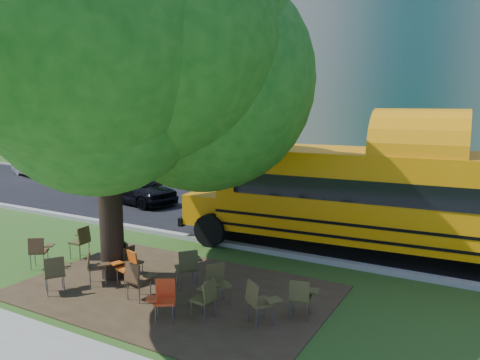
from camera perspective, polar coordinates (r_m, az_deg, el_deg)
The scene contains 31 objects.
ground at distance 11.96m, azimuth -10.57°, elevation -11.49°, with size 160.00×160.00×0.00m, color #284816.
dirt_patch at distance 11.01m, azimuth -8.14°, elevation -13.24°, with size 7.00×4.50×0.03m, color #382819.
asphalt_road at distance 17.64m, azimuth 4.06°, elevation -4.35°, with size 80.00×8.00×0.04m, color black.
kerb_near at distance 14.23m, azimuth -2.82°, elevation -7.57°, with size 80.00×0.25×0.14m, color gray.
kerb_far at distance 21.33m, azimuth 8.73°, elevation -1.86°, with size 80.00×0.25×0.14m, color gray.
building_main at distance 47.54m, azimuth 10.58°, elevation 17.60°, with size 38.00×16.00×22.00m, color slate.
building_left at distance 66.57m, azimuth -14.33°, elevation 14.27°, with size 26.00×14.00×20.00m, color slate.
bg_tree_0 at distance 28.85m, azimuth -12.88°, elevation 9.97°, with size 5.20×5.20×7.18m.
bg_tree_1 at distance 35.98m, azimuth -20.47°, elevation 10.80°, with size 6.00×6.00×8.40m.
bg_tree_2 at distance 27.40m, azimuth 2.63°, elevation 9.48°, with size 4.80×4.80×6.62m.
main_tree at distance 11.38m, azimuth -16.39°, elevation 15.86°, with size 7.20×7.20×9.20m.
school_bus at distance 13.28m, azimuth 20.16°, elevation -2.17°, with size 12.13×3.46×2.93m.
chair_0 at distance 13.18m, azimuth -23.31°, elevation -7.73°, with size 0.56×0.70×0.84m.
chair_1 at distance 11.56m, azimuth -17.31°, elevation -9.71°, with size 0.74×0.58×0.86m.
chair_2 at distance 11.33m, azimuth -21.57°, elevation -10.24°, with size 0.60×0.76×0.90m.
chair_3 at distance 11.39m, azimuth -13.53°, elevation -9.99°, with size 0.62×0.49×0.81m.
chair_4 at distance 10.45m, azimuth -12.36°, elevation -11.53°, with size 0.60×0.52×0.88m.
chair_5 at distance 9.50m, azimuth -9.29°, elevation -13.78°, with size 0.56×0.70×0.84m.
chair_6 at distance 9.45m, azimuth -4.21°, elevation -13.86°, with size 0.49×0.57×0.83m.
chair_7 at distance 9.19m, azimuth 2.28°, elevation -14.27°, with size 0.76×0.60×0.89m.
chair_8 at distance 13.57m, azimuth -18.78°, elevation -6.79°, with size 0.55×0.59×0.90m.
chair_9 at distance 11.99m, azimuth -14.37°, elevation -8.84°, with size 0.73×0.57×0.87m.
chair_10 at distance 11.78m, azimuth -13.14°, elevation -9.41°, with size 0.46×0.56×0.78m.
chair_11 at distance 10.90m, azimuth -6.33°, elevation -10.20°, with size 0.65×0.82×0.95m.
chair_12 at distance 10.08m, azimuth -2.86°, elevation -12.12°, with size 0.59×0.75×0.88m.
chair_13 at distance 9.49m, azimuth 7.49°, elevation -13.73°, with size 0.57×0.60×0.85m.
black_car at distance 20.08m, azimuth -12.53°, elevation -0.93°, with size 1.59×3.96×1.35m, color black.
bg_car_silver at distance 28.84m, azimuth -23.43°, elevation 1.69°, with size 1.46×4.19×1.38m, color #A9A9AF.
bg_car_red at distance 25.64m, azimuth -11.23°, elevation 1.21°, with size 2.00×4.35×1.21m, color #550E15.
pedestrian_a at distance 31.42m, azimuth -20.32°, elevation 2.80°, with size 0.63×0.42×1.74m, color #36487A.
pedestrian_b at distance 33.22m, azimuth -21.36°, elevation 2.92°, with size 0.76×0.59×1.56m, color brown.
Camera 1 is at (7.20, -8.54, 4.27)m, focal length 35.00 mm.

